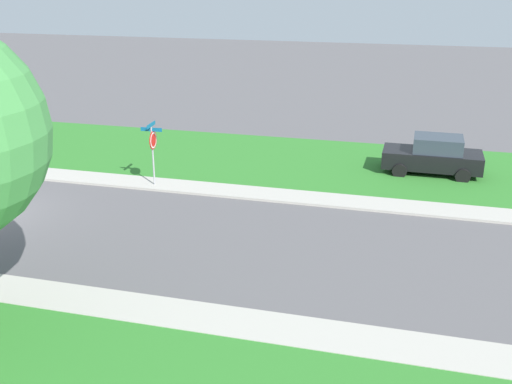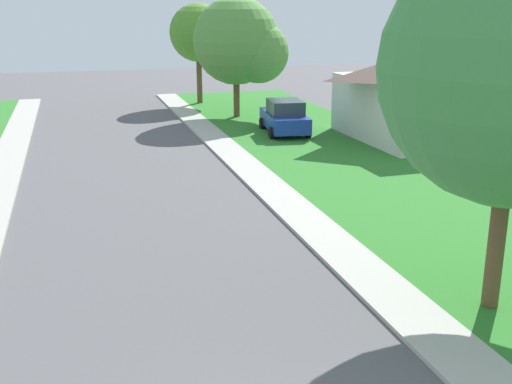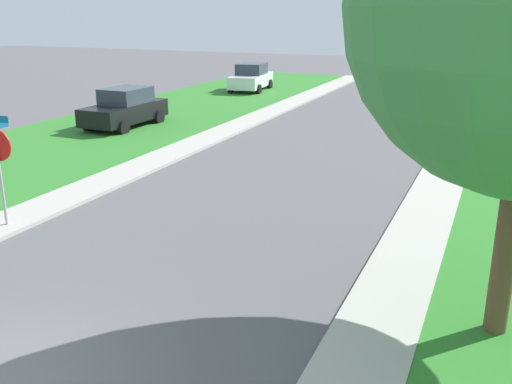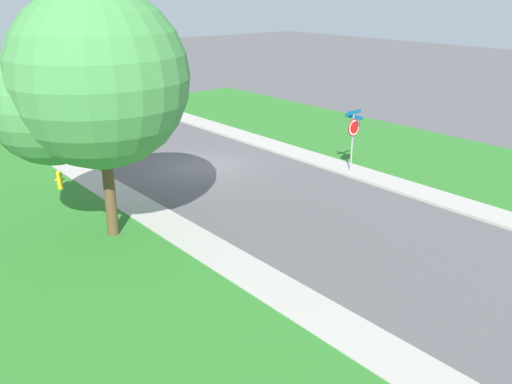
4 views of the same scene
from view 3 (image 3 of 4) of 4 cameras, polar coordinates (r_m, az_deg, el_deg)
The scene contains 5 objects.
sidewalk_east at distance 17.50m, azimuth 17.47°, elevation 0.18°, with size 1.40×56.00×0.10m, color #ADA89E.
sidewalk_west at distance 20.55m, azimuth -9.48°, elevation 3.32°, with size 1.40×56.00×0.10m, color #ADA89E.
lawn_west at distance 23.38m, azimuth -19.27°, elevation 4.29°, with size 8.00×56.00×0.08m, color #2D7528.
car_black_across_road at distance 26.35m, azimuth -12.88°, elevation 8.11°, with size 2.09×4.33×1.76m.
car_white_behind_trees at distance 37.44m, azimuth -0.49°, elevation 11.29°, with size 2.43×4.49×1.76m.
Camera 3 is at (6.18, -4.69, 5.09)m, focal length 40.31 mm.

